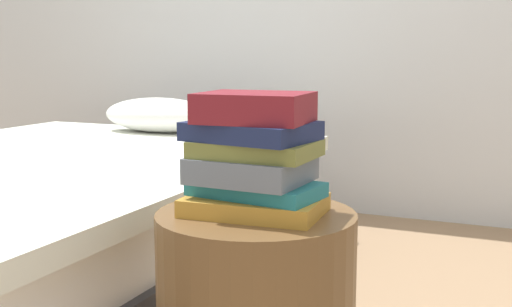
# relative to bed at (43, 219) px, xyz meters

# --- Properties ---
(bed) EXTENTS (1.54, 2.01, 0.62)m
(bed) POSITION_rel_bed_xyz_m (0.00, 0.00, 0.00)
(bed) COLOR #2D2D33
(bed) RESTS_ON ground_plane
(book_ochre) EXTENTS (0.30, 0.21, 0.04)m
(book_ochre) POSITION_rel_bed_xyz_m (1.07, -0.52, 0.27)
(book_ochre) COLOR #B7842D
(book_ochre) RESTS_ON side_table
(book_teal) EXTENTS (0.29, 0.19, 0.03)m
(book_teal) POSITION_rel_bed_xyz_m (1.07, -0.52, 0.30)
(book_teal) COLOR #1E727F
(book_teal) RESTS_ON book_ochre
(book_slate) EXTENTS (0.24, 0.21, 0.05)m
(book_slate) POSITION_rel_bed_xyz_m (1.06, -0.51, 0.35)
(book_slate) COLOR slate
(book_slate) RESTS_ON book_teal
(book_olive) EXTENTS (0.25, 0.18, 0.04)m
(book_olive) POSITION_rel_bed_xyz_m (1.06, -0.51, 0.39)
(book_olive) COLOR olive
(book_olive) RESTS_ON book_slate
(book_navy) EXTENTS (0.28, 0.23, 0.04)m
(book_navy) POSITION_rel_bed_xyz_m (1.06, -0.52, 0.43)
(book_navy) COLOR #19234C
(book_navy) RESTS_ON book_olive
(book_maroon) EXTENTS (0.24, 0.20, 0.06)m
(book_maroon) POSITION_rel_bed_xyz_m (1.06, -0.52, 0.48)
(book_maroon) COLOR maroon
(book_maroon) RESTS_ON book_navy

